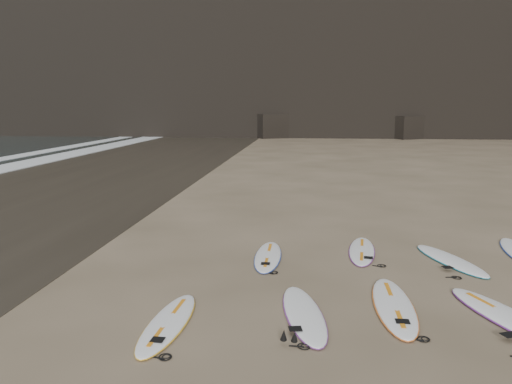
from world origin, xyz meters
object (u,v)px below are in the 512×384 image
at_px(surfboard_7, 450,260).
at_px(surfboard_5, 268,256).
at_px(surfboard_3, 510,318).
at_px(surfboard_0, 168,322).
at_px(surfboard_6, 362,250).
at_px(surfboard_2, 394,305).
at_px(surfboard_1, 304,313).

bearing_deg(surfboard_7, surfboard_5, 161.94).
xyz_separation_m(surfboard_3, surfboard_5, (-4.19, 2.98, -0.01)).
distance_m(surfboard_0, surfboard_6, 5.60).
distance_m(surfboard_5, surfboard_6, 2.29).
xyz_separation_m(surfboard_5, surfboard_7, (4.09, 0.12, 0.00)).
distance_m(surfboard_0, surfboard_7, 6.62).
bearing_deg(surfboard_7, surfboard_6, 144.29).
bearing_deg(surfboard_0, surfboard_5, 73.14).
relative_size(surfboard_2, surfboard_6, 1.11).
bearing_deg(surfboard_7, surfboard_0, -164.53).
relative_size(surfboard_1, surfboard_5, 1.03).
bearing_deg(surfboard_2, surfboard_7, 59.11).
relative_size(surfboard_1, surfboard_2, 0.92).
relative_size(surfboard_2, surfboard_5, 1.12).
xyz_separation_m(surfboard_1, surfboard_7, (3.25, 3.25, 0.00)).
relative_size(surfboard_3, surfboard_6, 1.16).
height_order(surfboard_1, surfboard_5, surfboard_1).
xyz_separation_m(surfboard_1, surfboard_6, (1.35, 3.79, -0.00)).
relative_size(surfboard_0, surfboard_7, 0.96).
xyz_separation_m(surfboard_2, surfboard_7, (1.70, 2.75, -0.00)).
relative_size(surfboard_1, surfboard_6, 1.03).
bearing_deg(surfboard_6, surfboard_0, -122.29).
xyz_separation_m(surfboard_0, surfboard_3, (5.50, 0.72, 0.01)).
bearing_deg(surfboard_1, surfboard_7, 34.65).
xyz_separation_m(surfboard_0, surfboard_2, (3.71, 1.07, 0.01)).
relative_size(surfboard_0, surfboard_2, 0.89).
distance_m(surfboard_2, surfboard_6, 3.30).
bearing_deg(surfboard_0, surfboard_6, 53.89).
height_order(surfboard_1, surfboard_3, surfboard_3).
xyz_separation_m(surfboard_3, surfboard_7, (-0.10, 3.10, -0.01)).
bearing_deg(surfboard_0, surfboard_1, 17.64).
bearing_deg(surfboard_3, surfboard_0, 165.86).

